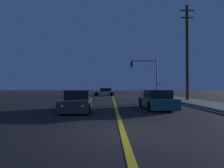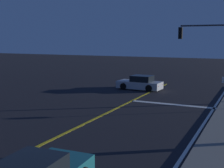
{
  "view_description": "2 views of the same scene",
  "coord_description": "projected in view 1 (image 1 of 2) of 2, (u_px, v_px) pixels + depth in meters",
  "views": [
    {
      "loc": [
        -0.45,
        -6.55,
        1.56
      ],
      "look_at": [
        -0.15,
        19.98,
        1.94
      ],
      "focal_mm": 31.22,
      "sensor_mm": 36.0,
      "label": 1
    },
    {
      "loc": [
        8.55,
        0.81,
        4.7
      ],
      "look_at": [
        0.05,
        18.64,
        1.81
      ],
      "focal_mm": 48.87,
      "sensor_mm": 36.0,
      "label": 2
    }
  ],
  "objects": [
    {
      "name": "car_lead_oncoming_silver",
      "position": [
        105.0,
        92.0,
        34.26
      ],
      "size": [
        4.24,
        2.03,
        1.34
      ],
      "rotation": [
        0.0,
        0.0,
        1.53
      ],
      "color": "#B2B5BA",
      "rests_on": "ground"
    },
    {
      "name": "lane_line_center",
      "position": [
        115.0,
        103.0,
        18.47
      ],
      "size": [
        0.2,
        40.58,
        0.01
      ],
      "primitive_type": "cube",
      "color": "gold",
      "rests_on": "ground"
    },
    {
      "name": "utility_pole_right",
      "position": [
        187.0,
        52.0,
        21.75
      ],
      "size": [
        1.58,
        0.34,
        10.72
      ],
      "color": "#42301E",
      "rests_on": "ground"
    },
    {
      "name": "street_sign_corner",
      "position": [
        159.0,
        87.0,
        28.5
      ],
      "size": [
        0.56,
        0.14,
        2.31
      ],
      "color": "slate",
      "rests_on": "ground"
    },
    {
      "name": "stop_bar",
      "position": [
        134.0,
        97.0,
        28.94
      ],
      "size": [
        6.32,
        0.5,
        0.01
      ],
      "primitive_type": "cube",
      "color": "white",
      "rests_on": "ground"
    },
    {
      "name": "lane_line_edge_right",
      "position": [
        178.0,
        103.0,
        18.54
      ],
      "size": [
        0.16,
        40.58,
        0.01
      ],
      "primitive_type": "cube",
      "color": "white",
      "rests_on": "ground"
    },
    {
      "name": "car_mid_block_teal",
      "position": [
        157.0,
        100.0,
        13.89
      ],
      "size": [
        2.03,
        4.48,
        1.34
      ],
      "rotation": [
        0.0,
        0.0,
        0.05
      ],
      "color": "#195960",
      "rests_on": "ground"
    },
    {
      "name": "traffic_signal_near_right",
      "position": [
        148.0,
        71.0,
        31.32
      ],
      "size": [
        4.29,
        0.28,
        6.14
      ],
      "rotation": [
        0.0,
        0.0,
        3.14
      ],
      "color": "#38383D",
      "rests_on": "ground"
    },
    {
      "name": "ground_plane",
      "position": [
        123.0,
        133.0,
        6.53
      ],
      "size": [
        160.0,
        160.0,
        0.0
      ],
      "primitive_type": "plane",
      "color": "black"
    },
    {
      "name": "car_following_oncoming_charcoal",
      "position": [
        78.0,
        102.0,
        12.69
      ],
      "size": [
        1.99,
        4.55,
        1.34
      ],
      "rotation": [
        0.0,
        0.0,
        3.19
      ],
      "color": "#2D2D33",
      "rests_on": "ground"
    },
    {
      "name": "sidewalk_right",
      "position": [
        197.0,
        102.0,
        18.56
      ],
      "size": [
        3.2,
        42.97,
        0.15
      ],
      "primitive_type": "cube",
      "color": "slate",
      "rests_on": "ground"
    }
  ]
}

